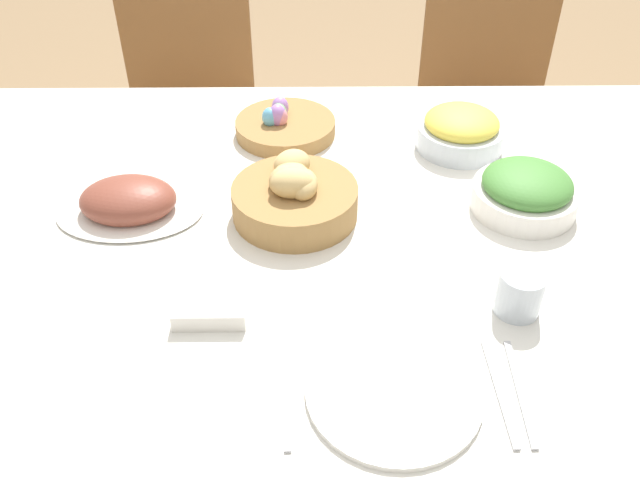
# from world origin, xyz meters

# --- Properties ---
(ground_plane) EXTENTS (12.00, 12.00, 0.00)m
(ground_plane) POSITION_xyz_m (0.00, 0.00, 0.00)
(ground_plane) COLOR #937551
(dining_table) EXTENTS (1.72, 1.19, 0.75)m
(dining_table) POSITION_xyz_m (0.00, 0.00, 0.38)
(dining_table) COLOR silver
(dining_table) RESTS_ON ground
(chair_far_right) EXTENTS (0.44, 0.44, 0.91)m
(chair_far_right) POSITION_xyz_m (0.52, 0.96, 0.49)
(chair_far_right) COLOR brown
(chair_far_right) RESTS_ON ground
(chair_far_left) EXTENTS (0.43, 0.43, 0.91)m
(chair_far_left) POSITION_xyz_m (-0.45, 0.96, 0.49)
(chair_far_left) COLOR brown
(chair_far_left) RESTS_ON ground
(bread_basket) EXTENTS (0.24, 0.24, 0.12)m
(bread_basket) POSITION_xyz_m (-0.08, 0.04, 0.80)
(bread_basket) COLOR #9E7542
(bread_basket) RESTS_ON dining_table
(egg_basket) EXTENTS (0.23, 0.23, 0.08)m
(egg_basket) POSITION_xyz_m (-0.11, 0.36, 0.77)
(egg_basket) COLOR #9E7542
(egg_basket) RESTS_ON dining_table
(ham_platter) EXTENTS (0.29, 0.20, 0.08)m
(ham_platter) POSITION_xyz_m (-0.40, 0.05, 0.78)
(ham_platter) COLOR silver
(ham_platter) RESTS_ON dining_table
(pineapple_bowl) EXTENTS (0.19, 0.19, 0.09)m
(pineapple_bowl) POSITION_xyz_m (0.28, 0.29, 0.79)
(pineapple_bowl) COLOR silver
(pineapple_bowl) RESTS_ON dining_table
(green_salad_bowl) EXTENTS (0.20, 0.20, 0.09)m
(green_salad_bowl) POSITION_xyz_m (0.37, 0.06, 0.79)
(green_salad_bowl) COLOR silver
(green_salad_bowl) RESTS_ON dining_table
(dinner_plate) EXTENTS (0.26, 0.26, 0.01)m
(dinner_plate) POSITION_xyz_m (0.07, -0.40, 0.76)
(dinner_plate) COLOR silver
(dinner_plate) RESTS_ON dining_table
(fork) EXTENTS (0.02, 0.20, 0.00)m
(fork) POSITION_xyz_m (-0.08, -0.40, 0.75)
(fork) COLOR #B7B7BC
(fork) RESTS_ON dining_table
(knife) EXTENTS (0.02, 0.20, 0.00)m
(knife) POSITION_xyz_m (0.23, -0.40, 0.75)
(knife) COLOR #B7B7BC
(knife) RESTS_ON dining_table
(spoon) EXTENTS (0.02, 0.20, 0.00)m
(spoon) POSITION_xyz_m (0.26, -0.40, 0.75)
(spoon) COLOR #B7B7BC
(spoon) RESTS_ON dining_table
(drinking_cup) EXTENTS (0.08, 0.08, 0.08)m
(drinking_cup) POSITION_xyz_m (0.29, -0.23, 0.79)
(drinking_cup) COLOR silver
(drinking_cup) RESTS_ON dining_table
(butter_dish) EXTENTS (0.12, 0.07, 0.03)m
(butter_dish) POSITION_xyz_m (-0.21, -0.24, 0.77)
(butter_dish) COLOR silver
(butter_dish) RESTS_ON dining_table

